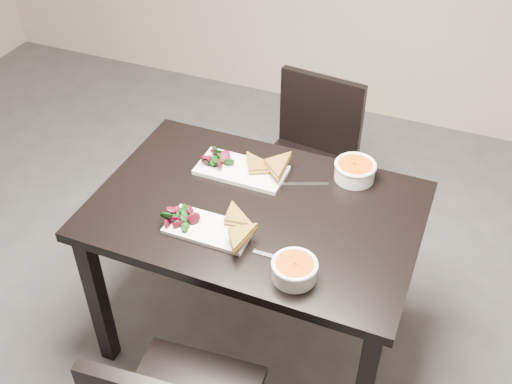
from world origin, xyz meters
TOP-DOWN VIEW (x-y plane):
  - table at (0.38, 0.49)m, footprint 1.20×0.80m
  - chair_far at (0.35, 1.24)m, footprint 0.46×0.46m
  - plate_near at (0.27, 0.31)m, footprint 0.30×0.15m
  - sandwich_near at (0.34, 0.32)m, footprint 0.17×0.13m
  - salad_near at (0.17, 0.31)m, footprint 0.09×0.09m
  - soup_bowl_near at (0.62, 0.21)m, footprint 0.15×0.15m
  - cutlery_near at (0.55, 0.27)m, footprint 0.18×0.02m
  - plate_far at (0.25, 0.66)m, footprint 0.35×0.18m
  - sandwich_far at (0.31, 0.64)m, footprint 0.22×0.20m
  - salad_far at (0.15, 0.66)m, footprint 0.11×0.10m
  - soup_bowl_far at (0.67, 0.79)m, footprint 0.16×0.16m
  - cutlery_far at (0.50, 0.68)m, footprint 0.17×0.08m

SIDE VIEW (x-z plane):
  - chair_far at x=0.35m, z-range 0.06..0.91m
  - table at x=0.38m, z-range 0.28..1.03m
  - cutlery_near at x=0.55m, z-range 0.75..0.75m
  - cutlery_far at x=0.50m, z-range 0.75..0.75m
  - plate_near at x=0.27m, z-range 0.75..0.77m
  - plate_far at x=0.25m, z-range 0.75..0.77m
  - salad_near at x=0.17m, z-range 0.77..0.81m
  - soup_bowl_near at x=0.62m, z-range 0.75..0.82m
  - sandwich_near at x=0.34m, z-range 0.77..0.81m
  - soup_bowl_far at x=0.67m, z-range 0.75..0.83m
  - salad_far at x=0.15m, z-range 0.77..0.82m
  - sandwich_far at x=0.31m, z-range 0.77..0.82m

